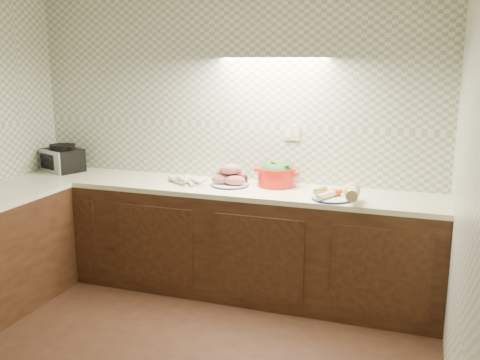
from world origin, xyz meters
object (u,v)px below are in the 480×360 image
(parsnip_pile, at_px, (189,181))
(sweet_potato_plate, at_px, (231,177))
(dutch_oven, at_px, (277,173))
(onion_bowl, at_px, (238,178))
(toaster_oven, at_px, (62,159))
(veg_plate, at_px, (341,193))

(parsnip_pile, relative_size, sweet_potato_plate, 1.18)
(dutch_oven, bearing_deg, sweet_potato_plate, -153.20)
(parsnip_pile, relative_size, onion_bowl, 2.28)
(sweet_potato_plate, bearing_deg, onion_bowl, 77.08)
(toaster_oven, xyz_separation_m, onion_bowl, (1.69, 0.07, -0.07))
(sweet_potato_plate, relative_size, onion_bowl, 1.94)
(parsnip_pile, bearing_deg, toaster_oven, 175.05)
(toaster_oven, bearing_deg, onion_bowl, 24.71)
(toaster_oven, xyz_separation_m, dutch_oven, (2.02, 0.07, -0.01))
(parsnip_pile, bearing_deg, dutch_oven, 14.71)
(dutch_oven, bearing_deg, onion_bowl, -170.35)
(onion_bowl, xyz_separation_m, dutch_oven, (0.33, 0.00, 0.06))
(toaster_oven, bearing_deg, veg_plate, 17.77)
(sweet_potato_plate, relative_size, veg_plate, 0.83)
(parsnip_pile, relative_size, dutch_oven, 0.96)
(sweet_potato_plate, bearing_deg, veg_plate, -10.28)
(parsnip_pile, distance_m, sweet_potato_plate, 0.35)
(dutch_oven, height_order, veg_plate, dutch_oven)
(sweet_potato_plate, distance_m, dutch_oven, 0.38)
(parsnip_pile, bearing_deg, onion_bowl, 26.55)
(onion_bowl, bearing_deg, parsnip_pile, -153.45)
(sweet_potato_plate, height_order, onion_bowl, sweet_potato_plate)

